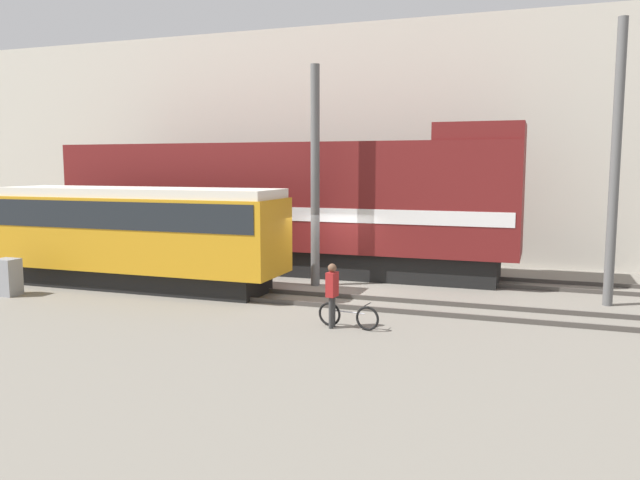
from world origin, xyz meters
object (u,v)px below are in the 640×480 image
(freight_locomotive, at_px, (282,205))
(utility_pole_left, at_px, (315,177))
(person, at_px, (332,289))
(utility_pole_center, at_px, (615,165))
(bicycle, at_px, (348,316))
(signal_box, at_px, (8,277))
(streetcar, at_px, (139,231))

(freight_locomotive, height_order, utility_pole_left, utility_pole_left)
(person, relative_size, utility_pole_center, 0.20)
(utility_pole_left, height_order, utility_pole_center, utility_pole_center)
(freight_locomotive, height_order, bicycle, freight_locomotive)
(freight_locomotive, bearing_deg, signal_box, -131.82)
(freight_locomotive, bearing_deg, utility_pole_center, -11.78)
(freight_locomotive, distance_m, signal_box, 10.07)
(freight_locomotive, bearing_deg, utility_pole_left, -47.08)
(streetcar, xyz_separation_m, utility_pole_center, (14.92, 2.43, 2.25))
(bicycle, height_order, person, person)
(bicycle, height_order, utility_pole_left, utility_pole_left)
(bicycle, relative_size, utility_pole_left, 0.22)
(utility_pole_center, height_order, signal_box, utility_pole_center)
(streetcar, relative_size, bicycle, 6.03)
(streetcar, relative_size, person, 6.07)
(bicycle, xyz_separation_m, signal_box, (-11.61, 0.23, 0.28))
(person, xyz_separation_m, utility_pole_left, (-2.37, 5.25, 2.77))
(utility_pole_left, relative_size, signal_box, 6.34)
(person, bearing_deg, bicycle, 13.83)
(streetcar, height_order, signal_box, streetcar)
(freight_locomotive, xyz_separation_m, signal_box, (-6.57, -7.35, -2.04))
(bicycle, relative_size, person, 1.01)
(utility_pole_center, bearing_deg, streetcar, -170.75)
(streetcar, bearing_deg, utility_pole_center, 9.25)
(utility_pole_center, bearing_deg, utility_pole_left, 180.00)
(utility_pole_left, relative_size, utility_pole_center, 0.90)
(streetcar, relative_size, signal_box, 8.56)
(person, distance_m, utility_pole_center, 9.33)
(freight_locomotive, bearing_deg, bicycle, -56.38)
(utility_pole_center, bearing_deg, bicycle, -142.09)
(freight_locomotive, height_order, streetcar, freight_locomotive)
(streetcar, distance_m, signal_box, 4.36)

